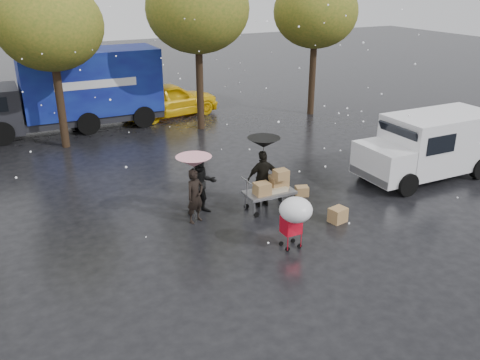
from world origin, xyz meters
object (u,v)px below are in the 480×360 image
white_van (430,145)px  yellow_taxi (169,99)px  vendor_cart (272,187)px  person_pink (195,196)px  blue_truck (73,91)px  person_black (263,178)px  shopping_cart (295,212)px

white_van → yellow_taxi: white_van is taller
vendor_cart → yellow_taxi: 11.72m
vendor_cart → white_van: (6.19, -0.09, 0.43)m
person_pink → white_van: bearing=-23.2°
white_van → blue_truck: 15.26m
person_black → white_van: white_van is taller
person_pink → blue_truck: (-1.39, 11.24, 0.97)m
person_black → vendor_cart: (0.11, -0.35, -0.15)m
vendor_cart → shopping_cart: shopping_cart is taller
blue_truck → yellow_taxi: 4.64m
person_black → white_van: 6.32m
person_pink → shopping_cart: (1.66, -2.63, 0.27)m
person_black → yellow_taxi: bearing=-88.0°
person_black → blue_truck: 11.73m
person_pink → person_black: (2.26, 0.13, 0.09)m
person_black → white_van: bearing=-177.5°
person_black → blue_truck: bearing=-65.3°
person_black → shopping_cart: size_ratio=1.20×
person_pink → blue_truck: blue_truck is taller
shopping_cart → yellow_taxi: (1.50, 14.09, -0.22)m
vendor_cart → yellow_taxi: yellow_taxi is taller
person_pink → shopping_cart: 3.12m
person_pink → blue_truck: 11.37m
person_pink → shopping_cart: bearing=-78.9°
shopping_cart → white_van: bearing=18.5°
shopping_cart → blue_truck: size_ratio=0.18×
shopping_cart → yellow_taxi: 14.18m
person_pink → yellow_taxi: (3.15, 11.47, 0.06)m
vendor_cart → yellow_taxi: bearing=86.1°
vendor_cart → blue_truck: blue_truck is taller
person_black → vendor_cart: 0.40m
shopping_cart → white_van: size_ratio=0.30×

